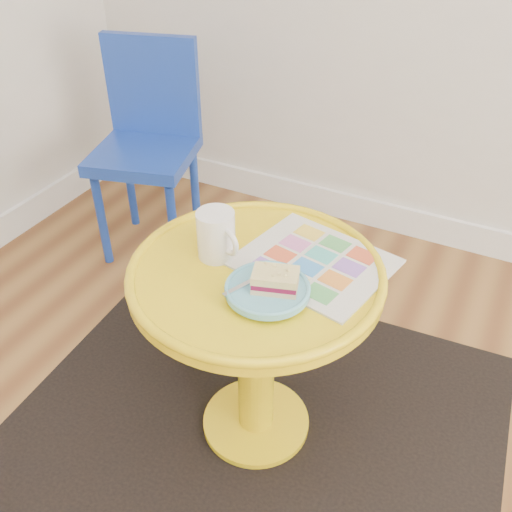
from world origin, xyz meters
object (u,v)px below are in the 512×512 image
at_px(newspaper, 314,262).
at_px(mug, 217,234).
at_px(side_table, 256,321).
at_px(chair, 148,135).
at_px(plate, 268,290).

bearing_deg(newspaper, mug, -148.47).
height_order(side_table, chair, chair).
xyz_separation_m(side_table, chair, (-0.78, 0.65, 0.06)).
xyz_separation_m(chair, mug, (0.67, -0.64, 0.16)).
distance_m(chair, plate, 1.11).
height_order(side_table, newspaper, newspaper).
height_order(newspaper, mug, mug).
distance_m(newspaper, mug, 0.23).
bearing_deg(newspaper, plate, -93.57).
bearing_deg(newspaper, chair, 159.21).
distance_m(newspaper, plate, 0.16).
relative_size(side_table, chair, 0.74).
distance_m(mug, plate, 0.19).
relative_size(chair, mug, 6.51).
distance_m(side_table, chair, 1.02).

